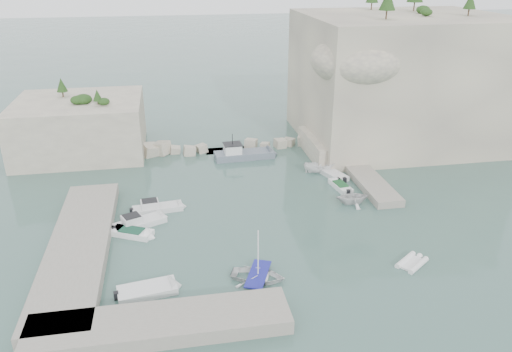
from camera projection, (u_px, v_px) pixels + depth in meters
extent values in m
plane|color=#42635B|center=(267.00, 230.00, 47.49)|extent=(400.00, 400.00, 0.00)
cube|color=beige|center=(399.00, 79.00, 68.54)|extent=(26.00, 22.00, 17.00)
cube|color=beige|center=(337.00, 145.00, 65.32)|extent=(8.00, 10.00, 2.50)
cube|color=beige|center=(81.00, 126.00, 65.42)|extent=(16.00, 14.00, 7.00)
cube|color=#9E9689|center=(79.00, 247.00, 43.63)|extent=(5.00, 24.00, 1.10)
cube|color=#9E9689|center=(161.00, 324.00, 34.38)|extent=(18.00, 4.00, 1.10)
cube|color=#9E9689|center=(363.00, 175.00, 58.52)|extent=(3.00, 16.00, 0.80)
cube|color=beige|center=(228.00, 145.00, 66.90)|extent=(28.00, 3.00, 1.40)
imported|color=white|center=(258.00, 279.00, 40.13)|extent=(5.23, 4.55, 0.91)
imported|color=silver|center=(352.00, 203.00, 52.58)|extent=(3.66, 3.19, 1.88)
imported|color=white|center=(320.00, 172.00, 60.24)|extent=(4.08, 1.86, 1.53)
cylinder|color=white|center=(258.00, 252.00, 39.11)|extent=(0.10, 0.10, 4.20)
cone|color=#1E4219|center=(470.00, 1.00, 62.83)|extent=(1.57, 1.57, 1.96)
cone|color=#1E4219|center=(61.00, 85.00, 64.85)|extent=(1.40, 1.40, 1.75)
cone|color=#1E4219|center=(97.00, 95.00, 61.28)|extent=(1.12, 1.12, 1.40)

